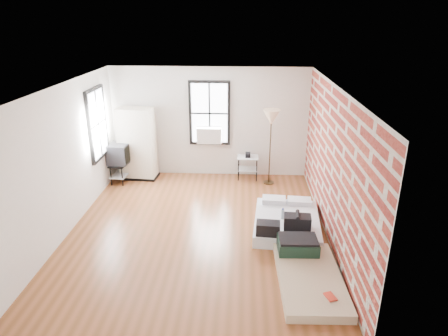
# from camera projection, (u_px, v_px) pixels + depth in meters

# --- Properties ---
(ground) EXTENTS (6.00, 6.00, 0.00)m
(ground) POSITION_uv_depth(u_px,v_px,m) (198.00, 230.00, 7.87)
(ground) COLOR brown
(ground) RESTS_ON ground
(room_shell) EXTENTS (5.02, 6.02, 2.80)m
(room_shell) POSITION_uv_depth(u_px,v_px,m) (210.00, 141.00, 7.57)
(room_shell) COLOR silver
(room_shell) RESTS_ON ground
(mattress_main) EXTENTS (1.38, 1.79, 0.55)m
(mattress_main) POSITION_uv_depth(u_px,v_px,m) (286.00, 222.00, 7.88)
(mattress_main) COLOR white
(mattress_main) RESTS_ON ground
(mattress_bare) EXTENTS (1.03, 1.88, 0.40)m
(mattress_bare) POSITION_uv_depth(u_px,v_px,m) (307.00, 270.00, 6.44)
(mattress_bare) COLOR #C5B18E
(mattress_bare) RESTS_ON ground
(wardrobe) EXTENTS (0.97, 0.61, 1.83)m
(wardrobe) POSITION_uv_depth(u_px,v_px,m) (137.00, 144.00, 10.10)
(wardrobe) COLOR black
(wardrobe) RESTS_ON ground
(side_table) EXTENTS (0.54, 0.43, 0.70)m
(side_table) POSITION_uv_depth(u_px,v_px,m) (248.00, 161.00, 10.19)
(side_table) COLOR black
(side_table) RESTS_ON ground
(floor_lamp) EXTENTS (0.40, 0.40, 1.88)m
(floor_lamp) POSITION_uv_depth(u_px,v_px,m) (271.00, 121.00, 9.48)
(floor_lamp) COLOR #302310
(floor_lamp) RESTS_ON ground
(tv_stand) EXTENTS (0.54, 0.74, 0.99)m
(tv_stand) POSITION_uv_depth(u_px,v_px,m) (119.00, 155.00, 9.93)
(tv_stand) COLOR black
(tv_stand) RESTS_ON ground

